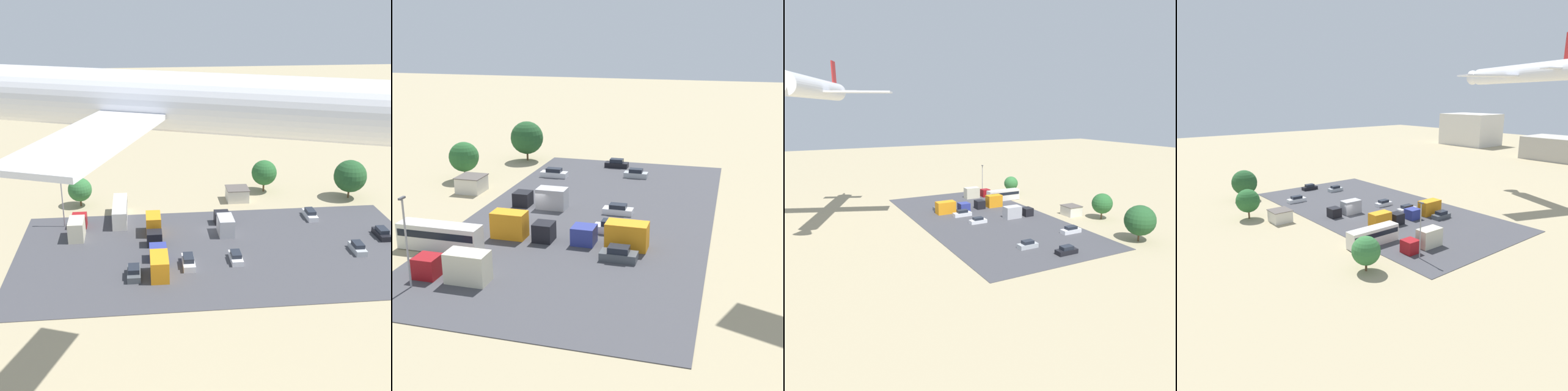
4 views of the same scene
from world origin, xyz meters
TOP-DOWN VIEW (x-y plane):
  - ground_plane at (0.00, 0.00)m, footprint 400.00×400.00m
  - parking_lot_surface at (0.00, 8.29)m, footprint 63.51×32.46m
  - shed_building at (-6.45, -13.22)m, footprint 4.30×4.13m
  - bus at (15.85, -6.01)m, footprint 2.48×10.07m
  - parked_car_0 at (-1.89, 11.47)m, footprint 1.71×4.17m
  - parked_car_1 at (-27.37, 5.70)m, footprint 1.79×4.25m
  - parked_car_2 at (-17.96, -3.35)m, footprint 1.72×4.64m
  - parked_car_3 at (5.38, 12.29)m, footprint 1.77×4.69m
  - parked_car_4 at (-21.37, 10.41)m, footprint 1.72×4.04m
  - parked_car_5 at (13.42, 14.85)m, footprint 1.90×4.20m
  - parked_truck_0 at (9.77, 13.57)m, footprint 2.59×9.11m
  - parked_truck_1 at (22.74, -0.21)m, footprint 2.47×8.06m
  - parked_truck_2 at (-1.82, 0.54)m, footprint 2.51×7.81m
  - parked_truck_3 at (10.16, 1.61)m, footprint 2.44×7.80m
  - tree_near_shed at (-12.63, -17.59)m, footprint 5.04×5.04m
  - tree_apron_mid at (23.44, -13.45)m, footprint 4.46×4.46m
  - tree_apron_far at (-28.44, -12.35)m, footprint 6.30×6.30m
  - light_pole_lot_centre at (25.37, -3.93)m, footprint 0.90×0.28m
  - airplane at (9.97, 44.34)m, footprint 37.88×31.43m

SIDE VIEW (x-z plane):
  - ground_plane at x=0.00m, z-range 0.00..0.00m
  - parking_lot_surface at x=0.00m, z-range 0.00..0.08m
  - parked_car_0 at x=-1.89m, z-range -0.04..1.38m
  - parked_car_4 at x=-21.37m, z-range -0.05..1.47m
  - parked_car_2 at x=-17.96m, z-range -0.05..1.50m
  - parked_car_1 at x=-27.37m, z-range -0.05..1.53m
  - parked_car_3 at x=5.38m, z-range -0.06..1.58m
  - parked_car_5 at x=13.42m, z-range -0.06..1.59m
  - shed_building at x=-6.45m, z-range 0.01..2.58m
  - parked_truck_2 at x=-1.82m, z-range -0.05..2.93m
  - parked_truck_0 at x=9.77m, z-range -0.05..3.12m
  - parked_truck_1 at x=22.74m, z-range -0.06..3.22m
  - parked_truck_3 at x=10.16m, z-range -0.06..3.24m
  - bus at x=15.85m, z-range 0.20..3.32m
  - tree_apron_mid at x=23.44m, z-range 0.52..6.03m
  - tree_near_shed at x=-12.63m, z-range 0.72..7.22m
  - tree_apron_far at x=-28.44m, z-range 0.66..8.29m
  - light_pole_lot_centre at x=25.37m, z-range 0.52..10.02m
  - airplane at x=9.97m, z-range 26.26..35.88m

